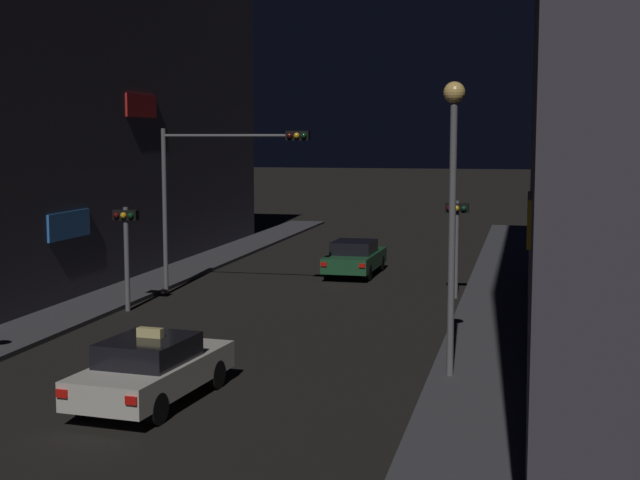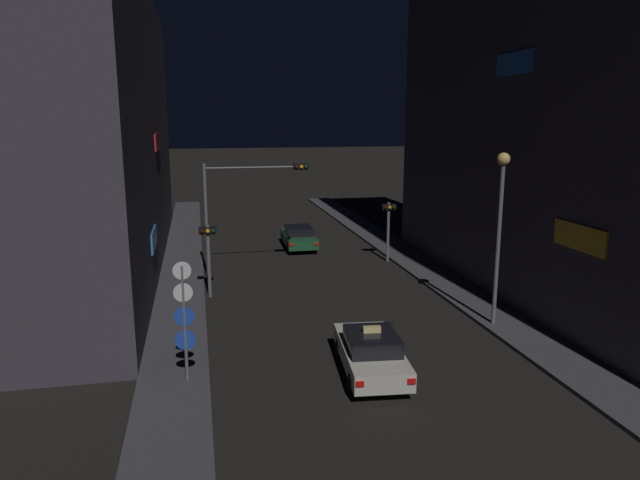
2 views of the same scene
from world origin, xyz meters
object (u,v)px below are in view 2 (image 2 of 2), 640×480
object	(u,v)px
traffic_light_overhead	(245,195)
sign_pole_left	(184,315)
street_lamp_near_block	(500,210)
far_car	(299,237)
traffic_light_right_kerb	(389,219)
traffic_light_left_kerb	(208,245)
taxi	(371,352)

from	to	relation	value
traffic_light_overhead	sign_pole_left	distance (m)	12.66
traffic_light_overhead	street_lamp_near_block	bearing A→B (deg)	-46.88
far_car	sign_pole_left	xyz separation A→B (m)	(-6.66, -18.04, 1.51)
traffic_light_right_kerb	traffic_light_left_kerb	bearing A→B (deg)	-155.14
traffic_light_left_kerb	traffic_light_right_kerb	bearing A→B (deg)	24.86
sign_pole_left	street_lamp_near_block	size ratio (longest dim) A/B	0.57
traffic_light_overhead	traffic_light_right_kerb	distance (m)	8.46
far_car	traffic_light_right_kerb	world-z (taller)	traffic_light_right_kerb
traffic_light_overhead	street_lamp_near_block	distance (m)	12.98
traffic_light_right_kerb	sign_pole_left	bearing A→B (deg)	-129.06
sign_pole_left	street_lamp_near_block	world-z (taller)	street_lamp_near_block
sign_pole_left	traffic_light_right_kerb	bearing A→B (deg)	50.94
traffic_light_right_kerb	street_lamp_near_block	world-z (taller)	street_lamp_near_block
taxi	traffic_light_right_kerb	xyz separation A→B (m)	(5.27, 14.05, 1.72)
traffic_light_left_kerb	sign_pole_left	world-z (taller)	sign_pole_left
traffic_light_right_kerb	street_lamp_near_block	xyz separation A→B (m)	(0.72, -10.92, 2.19)
traffic_light_right_kerb	sign_pole_left	world-z (taller)	sign_pole_left
street_lamp_near_block	traffic_light_left_kerb	bearing A→B (deg)	150.11
traffic_light_left_kerb	traffic_light_overhead	bearing A→B (deg)	58.56
taxi	far_car	xyz separation A→B (m)	(0.88, 18.48, -0.00)
sign_pole_left	taxi	bearing A→B (deg)	-4.39
traffic_light_right_kerb	sign_pole_left	size ratio (longest dim) A/B	0.90
traffic_light_overhead	traffic_light_left_kerb	bearing A→B (deg)	-121.44
traffic_light_overhead	traffic_light_right_kerb	world-z (taller)	traffic_light_overhead
traffic_light_left_kerb	street_lamp_near_block	distance (m)	12.70
taxi	sign_pole_left	size ratio (longest dim) A/B	1.22
traffic_light_left_kerb	taxi	bearing A→B (deg)	-62.59
traffic_light_overhead	traffic_light_right_kerb	size ratio (longest dim) A/B	1.73
traffic_light_overhead	street_lamp_near_block	xyz separation A→B (m)	(8.86, -9.47, 0.39)
traffic_light_right_kerb	far_car	bearing A→B (deg)	134.73
traffic_light_left_kerb	street_lamp_near_block	world-z (taller)	street_lamp_near_block
traffic_light_overhead	sign_pole_left	xyz separation A→B (m)	(-2.90, -12.15, -2.01)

